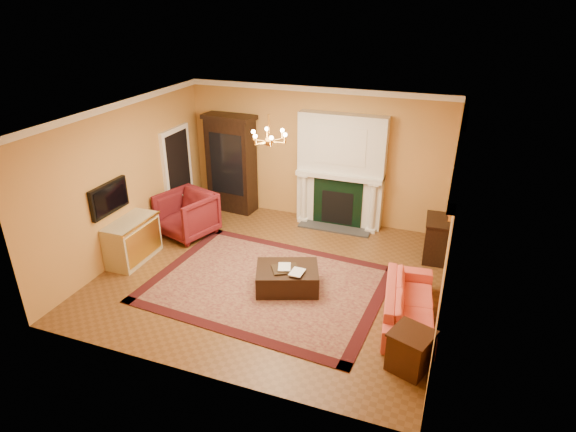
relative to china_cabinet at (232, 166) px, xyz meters
The scene contains 26 objects.
floor 3.38m from the china_cabinet, 51.23° to the right, with size 6.00×5.50×0.02m, color brown.
ceiling 3.72m from the china_cabinet, 51.23° to the right, with size 6.00×5.50×0.02m, color silver.
wall_back 2.06m from the china_cabinet, ahead, with size 6.00×0.02×3.00m, color #B88742.
wall_front 5.63m from the china_cabinet, 69.15° to the right, with size 6.00×0.02×3.00m, color #B88742.
wall_left 2.72m from the china_cabinet, 112.08° to the right, with size 0.02×5.50×3.00m, color #B88742.
wall_right 5.61m from the china_cabinet, 26.43° to the right, with size 0.02×5.50×3.00m, color #B88742.
fireplace 2.60m from the china_cabinet, ahead, with size 1.90×0.70×2.50m.
crown_molding 3.12m from the china_cabinet, 37.48° to the right, with size 6.00×5.50×0.12m.
doorway 1.24m from the china_cabinet, 140.38° to the right, with size 0.08×1.05×2.10m.
tv_panel 3.24m from the china_cabinet, 107.02° to the right, with size 0.09×0.95×0.58m.
gilt_mirror 5.12m from the china_cabinet, 12.38° to the right, with size 0.06×0.76×1.05m.
chandelier 3.53m from the china_cabinet, 51.23° to the right, with size 0.63×0.55×0.53m.
oriental_rug 3.68m from the china_cabinet, 54.10° to the right, with size 4.06×3.04×0.02m, color #400D19.
china_cabinet is the anchor object (origin of this frame).
wingback_armchair 1.72m from the china_cabinet, 100.63° to the right, with size 1.02×0.96×1.05m, color maroon.
pedestal_table 1.34m from the china_cabinet, 117.00° to the right, with size 0.42×0.42×0.75m.
commode 3.06m from the china_cabinet, 104.14° to the right, with size 0.53×1.13×0.84m, color #C8B892.
coral_sofa 5.49m from the china_cabinet, 33.06° to the right, with size 1.96×0.57×0.77m, color #D54C43.
end_table 6.31m from the china_cabinet, 41.07° to the right, with size 0.50×0.50×0.58m, color #32170D.
console_table 4.90m from the china_cabinet, ahead, with size 0.42×0.73×0.82m, color black.
leather_ottoman 3.84m from the china_cabinet, 49.18° to the right, with size 1.07×0.78×0.40m, color black.
ottoman_tray 3.83m from the china_cabinet, 49.97° to the right, with size 0.44×0.34×0.03m, color black.
book_a 3.75m from the china_cabinet, 51.66° to the right, with size 0.22×0.03×0.29m, color gray.
book_b 3.94m from the china_cabinet, 49.12° to the right, with size 0.22×0.02×0.30m, color gray.
topiary_left 1.97m from the china_cabinet, ahead, with size 0.16×0.16×0.42m.
topiary_right 3.27m from the china_cabinet, ahead, with size 0.16×0.16×0.43m.
Camera 1 is at (2.95, -7.09, 4.76)m, focal length 30.00 mm.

